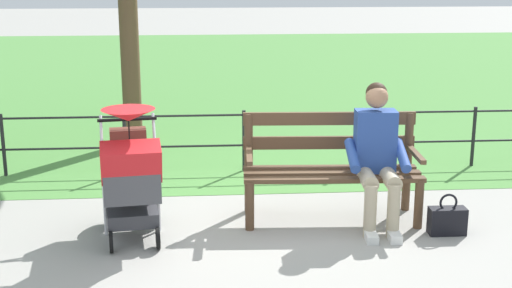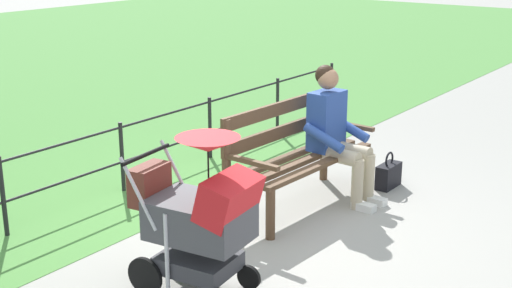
# 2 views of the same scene
# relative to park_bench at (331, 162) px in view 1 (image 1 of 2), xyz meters

# --- Properties ---
(ground_plane) EXTENTS (60.00, 60.00, 0.00)m
(ground_plane) POSITION_rel_park_bench_xyz_m (0.71, 0.12, -0.53)
(ground_plane) COLOR #9E9B93
(grass_lawn) EXTENTS (40.00, 16.00, 0.01)m
(grass_lawn) POSITION_rel_park_bench_xyz_m (0.71, -8.68, -0.52)
(grass_lawn) COLOR #518E42
(grass_lawn) RESTS_ON ground
(park_bench) EXTENTS (1.62, 0.67, 0.96)m
(park_bench) POSITION_rel_park_bench_xyz_m (0.00, 0.00, 0.00)
(park_bench) COLOR brown
(park_bench) RESTS_ON ground
(person_on_bench) EXTENTS (0.55, 0.74, 1.28)m
(person_on_bench) POSITION_rel_park_bench_xyz_m (-0.37, 0.22, 0.15)
(person_on_bench) COLOR tan
(person_on_bench) RESTS_ON ground
(stroller) EXTENTS (0.61, 0.94, 1.15)m
(stroller) POSITION_rel_park_bench_xyz_m (1.77, 0.40, 0.07)
(stroller) COLOR black
(stroller) RESTS_ON ground
(handbag) EXTENTS (0.32, 0.14, 0.37)m
(handbag) POSITION_rel_park_bench_xyz_m (-0.94, 0.51, -0.40)
(handbag) COLOR black
(handbag) RESTS_ON ground
(park_fence) EXTENTS (7.97, 0.04, 0.70)m
(park_fence) POSITION_rel_park_bench_xyz_m (0.43, -1.54, -0.10)
(park_fence) COLOR black
(park_fence) RESTS_ON ground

